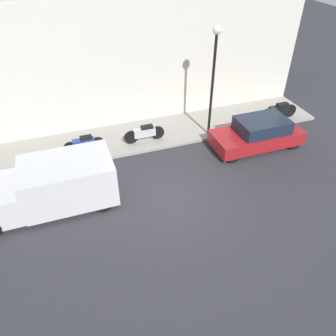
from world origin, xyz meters
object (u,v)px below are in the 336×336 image
object	(u,v)px
delivery_van	(47,186)
streetlamp	(214,64)
motorcycle_black	(279,111)
motorcycle_blue	(84,144)
scooter_silver	(145,133)
parked_car	(258,134)

from	to	relation	value
delivery_van	streetlamp	bearing A→B (deg)	-71.30
motorcycle_black	delivery_van	bearing A→B (deg)	103.03
motorcycle_blue	scooter_silver	size ratio (longest dim) A/B	0.94
delivery_van	parked_car	bearing A→B (deg)	-83.96
parked_car	motorcycle_black	size ratio (longest dim) A/B	1.94
delivery_van	scooter_silver	world-z (taller)	delivery_van
parked_car	delivery_van	bearing A→B (deg)	96.04
parked_car	motorcycle_black	world-z (taller)	parked_car
motorcycle_black	motorcycle_blue	xyz separation A→B (m)	(0.29, 9.71, -0.06)
motorcycle_blue	streetlamp	world-z (taller)	streetlamp
motorcycle_black	motorcycle_blue	size ratio (longest dim) A/B	1.17
parked_car	motorcycle_blue	distance (m)	7.69
delivery_van	scooter_silver	distance (m)	5.22
parked_car	delivery_van	xyz separation A→B (m)	(-0.96, 9.06, 0.25)
motorcycle_blue	parked_car	bearing A→B (deg)	-104.65
parked_car	delivery_van	size ratio (longest dim) A/B	0.83
parked_car	streetlamp	bearing A→B (deg)	47.54
parked_car	scooter_silver	distance (m)	5.09
delivery_van	streetlamp	size ratio (longest dim) A/B	0.99
parked_car	streetlamp	world-z (taller)	streetlamp
motorcycle_blue	delivery_van	bearing A→B (deg)	150.92
delivery_van	motorcycle_blue	world-z (taller)	delivery_van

